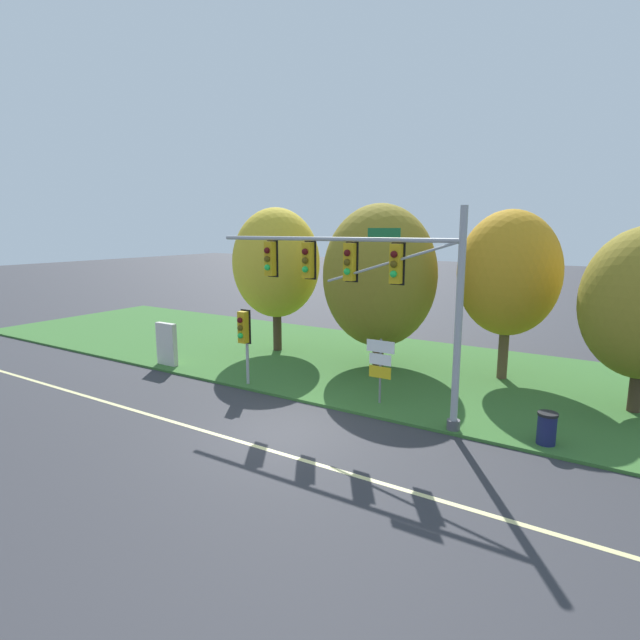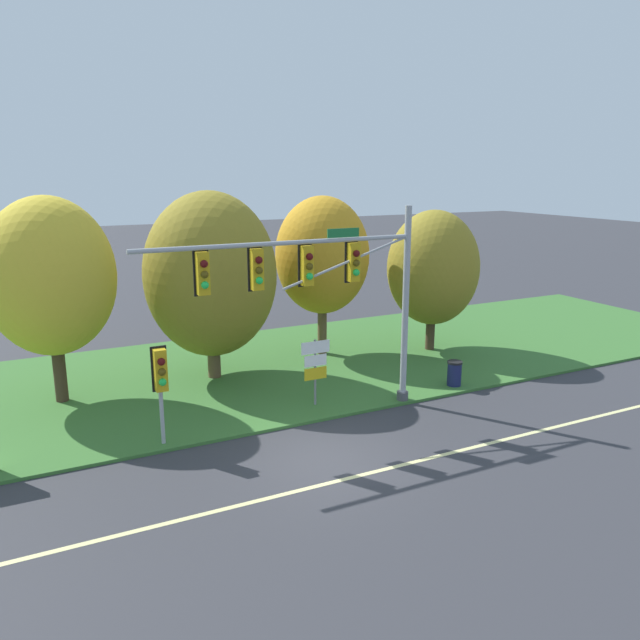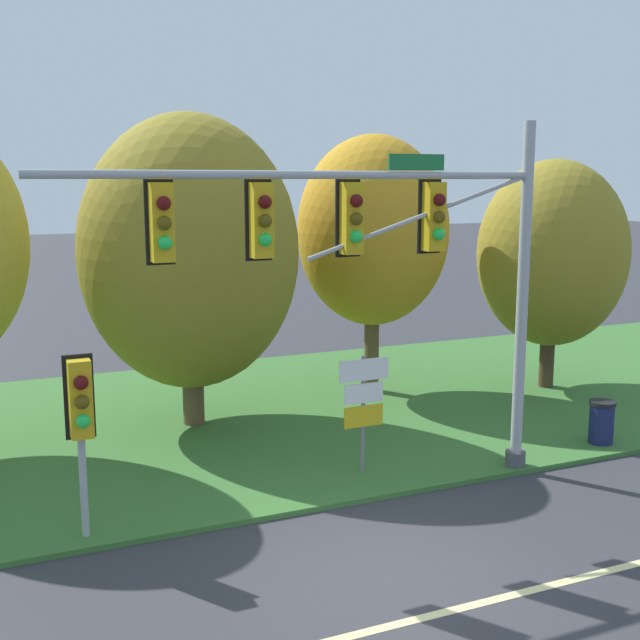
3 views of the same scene
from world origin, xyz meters
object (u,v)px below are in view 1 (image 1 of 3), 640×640
traffic_signal_mast (365,278)px  tree_nearest_road (276,263)px  tree_behind_signpost (509,274)px  trash_bin (547,428)px  info_kiosk (167,344)px  route_sign_post (380,362)px  tree_left_of_mast (380,276)px  pedestrian_signal_near_kerb (244,331)px

traffic_signal_mast → tree_nearest_road: bearing=145.1°
tree_behind_signpost → trash_bin: size_ratio=7.29×
info_kiosk → trash_bin: (15.69, -0.00, -0.47)m
info_kiosk → route_sign_post: bearing=3.1°
tree_nearest_road → tree_left_of_mast: bearing=1.2°
traffic_signal_mast → route_sign_post: bearing=79.1°
pedestrian_signal_near_kerb → tree_left_of_mast: 6.48m
tree_left_of_mast → info_kiosk: tree_left_of_mast is taller
route_sign_post → tree_left_of_mast: bearing=116.3°
route_sign_post → tree_behind_signpost: (2.96, 5.35, 2.81)m
route_sign_post → trash_bin: (5.48, -0.55, -1.00)m
route_sign_post → tree_left_of_mast: 5.53m
traffic_signal_mast → tree_left_of_mast: size_ratio=1.29×
tree_nearest_road → trash_bin: 14.56m
traffic_signal_mast → tree_behind_signpost: (3.15, 6.29, -0.20)m
info_kiosk → pedestrian_signal_near_kerb: bearing=-4.5°
traffic_signal_mast → tree_behind_signpost: 7.03m
traffic_signal_mast → tree_nearest_road: size_ratio=1.30×
tree_behind_signpost → pedestrian_signal_near_kerb: bearing=-143.0°
tree_nearest_road → trash_bin: (13.17, -4.85, -3.88)m
traffic_signal_mast → tree_nearest_road: (-7.51, 5.24, -0.13)m
tree_behind_signpost → tree_nearest_road: bearing=-174.4°
route_sign_post → tree_behind_signpost: bearing=61.0°
traffic_signal_mast → tree_left_of_mast: 5.74m
tree_left_of_mast → route_sign_post: bearing=-63.7°
route_sign_post → trash_bin: 5.59m
tree_left_of_mast → info_kiosk: (-8.03, -4.96, -3.05)m
tree_left_of_mast → trash_bin: size_ratio=7.63×
route_sign_post → tree_behind_signpost: 6.73m
traffic_signal_mast → info_kiosk: traffic_signal_mast is taller
tree_behind_signpost → info_kiosk: tree_behind_signpost is taller
traffic_signal_mast → trash_bin: bearing=4.0°
pedestrian_signal_near_kerb → tree_left_of_mast: size_ratio=0.42×
info_kiosk → tree_behind_signpost: bearing=24.1°
tree_left_of_mast → info_kiosk: bearing=-148.3°
traffic_signal_mast → trash_bin: (5.66, 0.39, -4.01)m
route_sign_post → info_kiosk: 10.24m
tree_nearest_road → tree_left_of_mast: tree_left_of_mast is taller
route_sign_post → tree_behind_signpost: tree_behind_signpost is taller
tree_nearest_road → tree_left_of_mast: size_ratio=0.99×
info_kiosk → trash_bin: bearing=-0.0°
tree_nearest_road → tree_behind_signpost: bearing=5.6°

